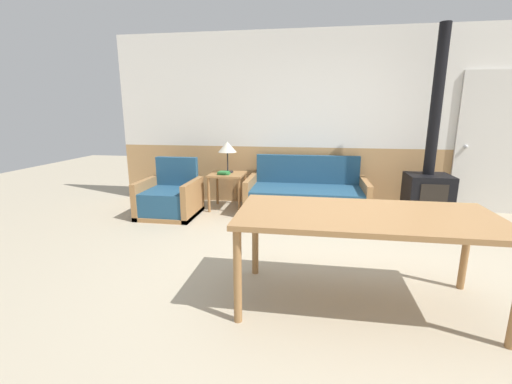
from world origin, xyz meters
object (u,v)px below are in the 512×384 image
Objects in this scene: dining_table at (365,222)px; table_lamp at (227,148)px; armchair at (170,199)px; couch at (306,197)px; side_table at (227,180)px; wood_stove at (429,176)px.

table_lamp is at bearing 123.21° from dining_table.
table_lamp is 3.12m from dining_table.
armchair is 1.16m from table_lamp.
side_table is at bearing 178.39° from couch.
dining_table is (0.47, -2.47, 0.44)m from couch.
armchair is 1.46× the size of side_table.
side_table is at bearing 16.47° from armchair.
table_lamp is at bearing 174.13° from couch.
table_lamp is 0.19× the size of wood_stove.
armchair is 3.20m from dining_table.
wood_stove reaches higher than table_lamp.
armchair is 0.91m from side_table.
table_lamp is (-0.02, 0.09, 0.48)m from side_table.
couch is 3.14× the size of side_table.
dining_table is (1.68, -2.51, 0.22)m from side_table.
couch is at bearing 100.75° from dining_table.
couch is 1.71m from wood_stove.
wood_stove is (2.90, -0.21, -0.32)m from table_lamp.
side_table is 0.22× the size of wood_stove.
armchair reaches higher than dining_table.
dining_table is at bearing -55.58° from armchair.
couch is 2.15× the size of armchair.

